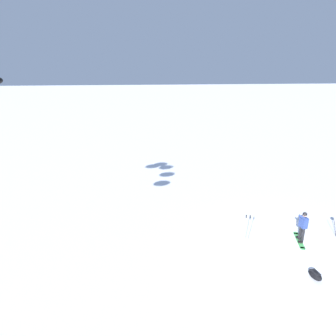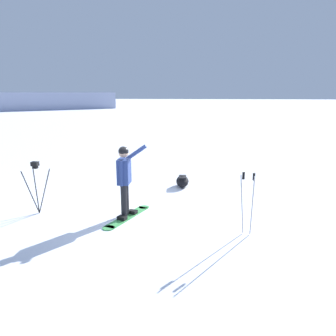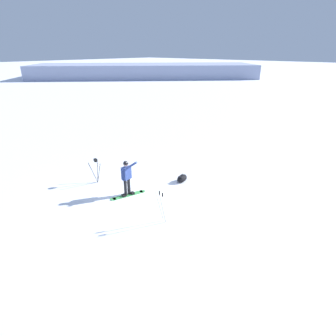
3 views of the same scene
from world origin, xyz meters
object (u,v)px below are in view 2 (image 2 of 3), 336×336
Objects in this scene: camera_tripod at (36,176)px; ski_poles at (248,196)px; gear_bag_large at (182,181)px; snowboarder at (125,175)px; snowboard at (128,216)px.

camera_tripod is 4.84m from ski_poles.
ski_poles is at bearing 26.95° from gear_bag_large.
snowboarder reaches higher than camera_tripod.
gear_bag_large reaches higher than snowboard.
snowboarder reaches higher than snowboard.
camera_tripod is 0.96× the size of ski_poles.
ski_poles reaches higher than camera_tripod.
snowboarder is at bearing 93.56° from camera_tripod.
snowboarder is 2.77m from ski_poles.
ski_poles is at bearing 76.71° from snowboard.
ski_poles reaches higher than snowboard.
gear_bag_large is (-2.76, 0.92, 0.15)m from snowboard.
snowboarder is 1.33× the size of camera_tripod.
camera_tripod is at bearing -87.12° from snowboard.
gear_bag_large is at bearing 132.80° from camera_tripod.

